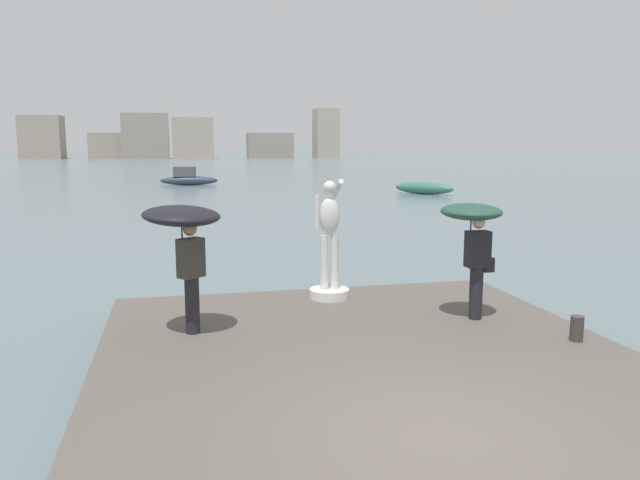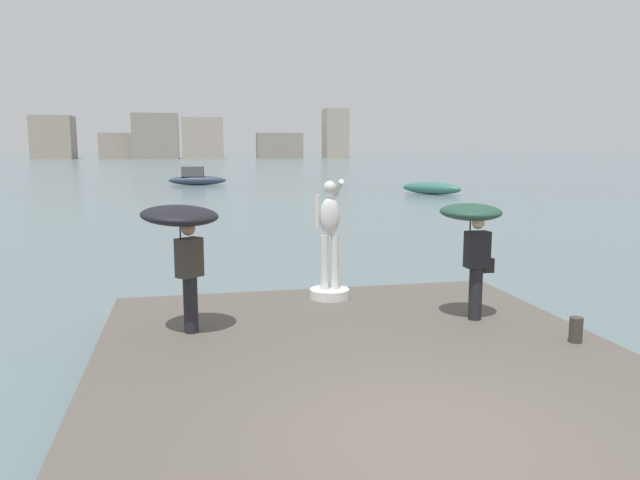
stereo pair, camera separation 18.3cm
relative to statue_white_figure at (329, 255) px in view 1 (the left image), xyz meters
name	(u,v)px [view 1 (the left image)]	position (x,y,z in m)	size (l,w,h in m)	color
ground_plane	(213,189)	(-0.23, 34.28, -1.23)	(400.00, 400.00, 0.00)	slate
pier	(385,388)	(-0.23, -3.96, -1.03)	(7.44, 9.52, 0.40)	#564F47
statue_white_figure	(329,255)	(0.00, 0.00, 0.00)	(0.76, 0.94, 2.25)	silver
onlooker_left	(184,229)	(-2.67, -1.71, 0.79)	(1.64, 1.64, 2.01)	black
onlooker_right	(473,228)	(1.96, -1.89, 0.70)	(1.02, 1.03, 1.94)	black
mooring_bollard	(577,329)	(2.96, -3.35, -0.64)	(0.19, 0.19, 0.38)	#38332D
boat_leftward	(188,178)	(-1.89, 39.40, -0.70)	(4.61, 1.48, 1.47)	#2D384C
boat_rightward	(424,188)	(12.99, 26.98, -0.84)	(3.46, 3.72, 0.79)	#336B5B
distant_skyline	(162,138)	(-5.62, 127.44, 3.05)	(66.64, 12.34, 10.84)	gray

